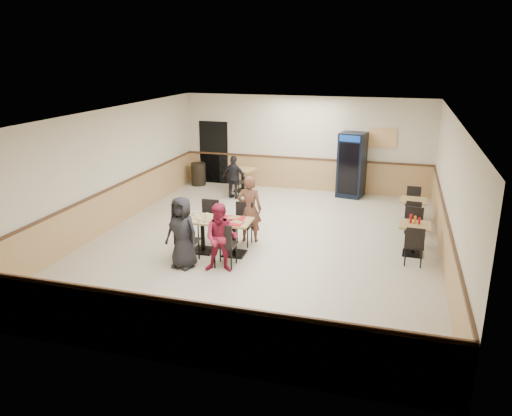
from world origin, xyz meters
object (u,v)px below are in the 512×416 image
(side_table_near, at_px, (414,234))
(trash_bin, at_px, (198,174))
(diner_woman_left, at_px, (182,232))
(side_table_far, at_px, (413,208))
(diner_woman_right, at_px, (221,238))
(diner_man_opposite, at_px, (250,209))
(lone_diner, at_px, (234,177))
(pepsi_cooler, at_px, (352,165))
(back_table, at_px, (243,176))
(main_table, at_px, (218,231))

(side_table_near, relative_size, trash_bin, 0.94)
(diner_woman_left, xyz_separation_m, side_table_far, (4.61, 4.05, -0.30))
(diner_woman_right, bearing_deg, diner_man_opposite, 78.25)
(lone_diner, distance_m, pepsi_cooler, 3.63)
(back_table, distance_m, pepsi_cooler, 3.45)
(diner_woman_right, height_order, diner_man_opposite, diner_man_opposite)
(diner_man_opposite, bearing_deg, lone_diner, -72.92)
(side_table_near, height_order, trash_bin, trash_bin)
(back_table, bearing_deg, lone_diner, -90.00)
(diner_woman_left, xyz_separation_m, side_table_near, (4.62, 2.03, -0.29))
(side_table_far, bearing_deg, back_table, 159.57)
(side_table_far, distance_m, pepsi_cooler, 3.01)
(lone_diner, bearing_deg, back_table, -78.74)
(side_table_far, bearing_deg, pepsi_cooler, 127.96)
(diner_woman_left, bearing_deg, pepsi_cooler, 77.45)
(diner_woman_left, distance_m, side_table_near, 5.05)
(main_table, height_order, pepsi_cooler, pepsi_cooler)
(diner_man_opposite, height_order, pepsi_cooler, pepsi_cooler)
(pepsi_cooler, bearing_deg, main_table, -102.77)
(diner_woman_right, xyz_separation_m, side_table_near, (3.77, 2.00, -0.25))
(diner_woman_right, bearing_deg, pepsi_cooler, 62.99)
(back_table, bearing_deg, pepsi_cooler, 6.61)
(diner_woman_left, relative_size, lone_diner, 1.15)
(main_table, relative_size, diner_woman_right, 1.04)
(diner_woman_left, relative_size, side_table_far, 2.19)
(main_table, distance_m, diner_woman_left, 1.04)
(trash_bin, bearing_deg, diner_woman_left, -70.29)
(diner_woman_left, xyz_separation_m, back_table, (-0.60, 5.99, -0.26))
(main_table, height_order, trash_bin, main_table)
(back_table, height_order, trash_bin, trash_bin)
(side_table_near, bearing_deg, diner_woman_right, -152.05)
(diner_man_opposite, relative_size, lone_diner, 1.20)
(side_table_near, bearing_deg, back_table, 142.78)
(side_table_near, bearing_deg, diner_man_opposite, -176.76)
(main_table, distance_m, side_table_near, 4.31)
(main_table, bearing_deg, trash_bin, 115.01)
(diner_woman_left, height_order, diner_man_opposite, diner_man_opposite)
(main_table, xyz_separation_m, pepsi_cooler, (2.34, 5.47, 0.47))
(diner_man_opposite, height_order, back_table, diner_man_opposite)
(lone_diner, bearing_deg, side_table_near, 160.39)
(diner_woman_left, bearing_deg, diner_woman_right, 12.66)
(side_table_far, bearing_deg, main_table, -142.98)
(lone_diner, relative_size, trash_bin, 1.75)
(main_table, relative_size, pepsi_cooler, 0.75)
(side_table_far, relative_size, trash_bin, 0.92)
(side_table_near, height_order, back_table, back_table)
(diner_woman_right, relative_size, side_table_far, 2.07)
(diner_man_opposite, bearing_deg, back_table, -77.41)
(lone_diner, bearing_deg, diner_woman_right, 116.99)
(diner_man_opposite, distance_m, back_table, 4.44)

